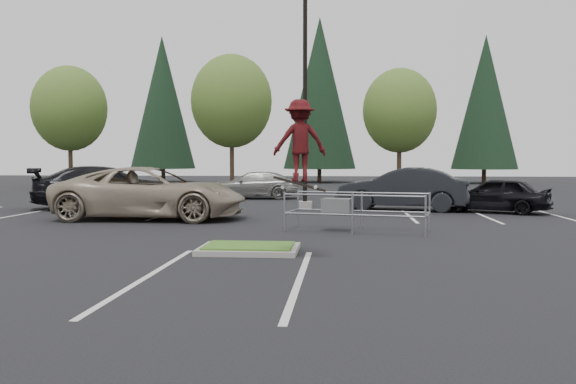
# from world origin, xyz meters

# --- Properties ---
(ground) EXTENTS (120.00, 120.00, 0.00)m
(ground) POSITION_xyz_m (0.00, 0.00, 0.00)
(ground) COLOR black
(ground) RESTS_ON ground
(grass_median) EXTENTS (2.20, 1.60, 0.16)m
(grass_median) POSITION_xyz_m (0.00, 0.00, 0.08)
(grass_median) COLOR gray
(grass_median) RESTS_ON ground
(stall_lines) EXTENTS (22.62, 17.60, 0.01)m
(stall_lines) POSITION_xyz_m (-1.35, 6.02, 0.00)
(stall_lines) COLOR silver
(stall_lines) RESTS_ON ground
(light_pole) EXTENTS (0.70, 0.60, 10.12)m
(light_pole) POSITION_xyz_m (0.50, 12.00, 4.56)
(light_pole) COLOR gray
(light_pole) RESTS_ON ground
(decid_a) EXTENTS (5.44, 5.44, 8.91)m
(decid_a) POSITION_xyz_m (-18.01, 30.03, 5.58)
(decid_a) COLOR #38281C
(decid_a) RESTS_ON ground
(decid_b) EXTENTS (5.89, 5.89, 9.64)m
(decid_b) POSITION_xyz_m (-6.01, 30.53, 6.04)
(decid_b) COLOR #38281C
(decid_b) RESTS_ON ground
(decid_c) EXTENTS (5.12, 5.12, 8.38)m
(decid_c) POSITION_xyz_m (5.99, 29.83, 5.25)
(decid_c) COLOR #38281C
(decid_c) RESTS_ON ground
(conif_a) EXTENTS (5.72, 5.72, 13.00)m
(conif_a) POSITION_xyz_m (-14.00, 40.00, 7.10)
(conif_a) COLOR #38281C
(conif_a) RESTS_ON ground
(conif_b) EXTENTS (6.38, 6.38, 14.50)m
(conif_b) POSITION_xyz_m (0.00, 40.50, 7.85)
(conif_b) COLOR #38281C
(conif_b) RESTS_ON ground
(conif_c) EXTENTS (5.50, 5.50, 12.50)m
(conif_c) POSITION_xyz_m (14.00, 39.50, 6.85)
(conif_c) COLOR #38281C
(conif_c) RESTS_ON ground
(cart_corral) EXTENTS (4.19, 2.24, 1.13)m
(cart_corral) POSITION_xyz_m (2.06, 4.10, 0.71)
(cart_corral) COLOR gray
(cart_corral) RESTS_ON ground
(skateboarder) EXTENTS (1.21, 0.89, 1.88)m
(skateboarder) POSITION_xyz_m (1.20, -1.00, 2.44)
(skateboarder) COLOR black
(skateboarder) RESTS_ON ground
(car_l_tan) EXTENTS (6.52, 3.04, 1.81)m
(car_l_tan) POSITION_xyz_m (-4.50, 7.00, 0.90)
(car_l_tan) COLOR gray
(car_l_tan) RESTS_ON ground
(car_l_black) EXTENTS (6.59, 4.70, 1.77)m
(car_l_black) POSITION_xyz_m (-8.00, 11.50, 0.89)
(car_l_black) COLOR black
(car_l_black) RESTS_ON ground
(car_r_charc) EXTENTS (5.50, 2.84, 1.73)m
(car_r_charc) POSITION_xyz_m (4.50, 11.50, 0.86)
(car_r_charc) COLOR black
(car_r_charc) RESTS_ON ground
(car_r_black) EXTENTS (4.36, 3.16, 1.38)m
(car_r_black) POSITION_xyz_m (8.00, 10.66, 0.69)
(car_r_black) COLOR black
(car_r_black) RESTS_ON ground
(car_far_silver) EXTENTS (5.01, 2.39, 1.41)m
(car_far_silver) POSITION_xyz_m (-2.58, 18.00, 0.70)
(car_far_silver) COLOR gray
(car_far_silver) RESTS_ON ground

